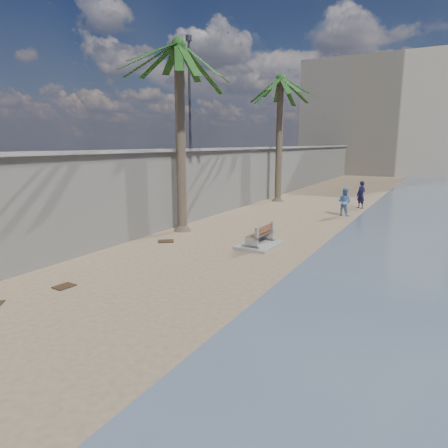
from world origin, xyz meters
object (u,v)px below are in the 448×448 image
at_px(bench_far, 260,237).
at_px(person_a, 361,193).
at_px(palm_back, 281,81).
at_px(person_b, 344,200).
at_px(palm_mid, 179,47).

relative_size(bench_far, person_a, 1.03).
relative_size(palm_back, person_b, 5.28).
height_order(palm_back, person_a, palm_back).
distance_m(bench_far, palm_mid, 8.53).
bearing_deg(palm_mid, bench_far, -11.90).
bearing_deg(person_b, person_a, -80.04).
bearing_deg(person_a, palm_back, -150.32).
bearing_deg(bench_far, palm_back, 108.11).
distance_m(bench_far, palm_back, 14.53).
bearing_deg(palm_back, palm_mid, -91.53).
bearing_deg(person_b, palm_mid, 69.30).
bearing_deg(person_b, palm_back, -18.56).
relative_size(bench_far, palm_mid, 0.22).
height_order(palm_mid, person_a, palm_mid).
distance_m(palm_back, person_a, 8.84).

